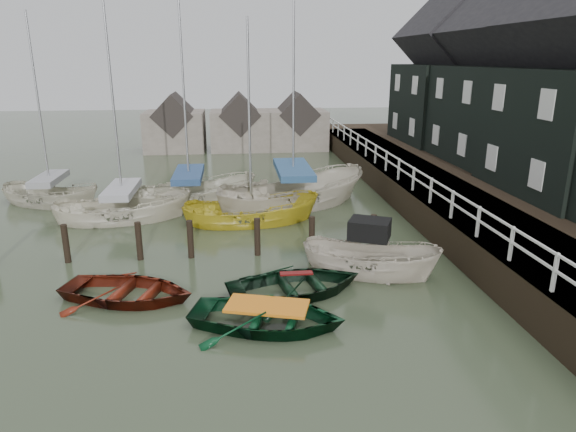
{
  "coord_description": "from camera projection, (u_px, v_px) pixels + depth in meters",
  "views": [
    {
      "loc": [
        0.44,
        -14.58,
        6.91
      ],
      "look_at": [
        2.34,
        3.18,
        1.4
      ],
      "focal_mm": 32.0,
      "sensor_mm": 36.0,
      "label": 1
    }
  ],
  "objects": [
    {
      "name": "land_strip",
      "position": [
        514.0,
        196.0,
        26.87
      ],
      "size": [
        14.0,
        38.0,
        1.5
      ],
      "primitive_type": "cube",
      "color": "black",
      "rests_on": "ground"
    },
    {
      "name": "mooring_pilings",
      "position": [
        193.0,
        244.0,
        18.43
      ],
      "size": [
        13.72,
        0.22,
        1.8
      ],
      "color": "black",
      "rests_on": "ground"
    },
    {
      "name": "pier",
      "position": [
        413.0,
        185.0,
        26.1
      ],
      "size": [
        3.04,
        32.0,
        2.7
      ],
      "color": "black",
      "rests_on": "ground"
    },
    {
      "name": "sailboat_d",
      "position": [
        293.0,
        205.0,
        25.02
      ],
      "size": [
        8.51,
        5.91,
        12.41
      ],
      "rotation": [
        0.0,
        0.0,
        1.98
      ],
      "color": "beige",
      "rests_on": "ground"
    },
    {
      "name": "quay_houses",
      "position": [
        545.0,
        86.0,
        23.92
      ],
      "size": [
        6.52,
        28.14,
        10.01
      ],
      "color": "black",
      "rests_on": "ground"
    },
    {
      "name": "rowboat_dkgreen",
      "position": [
        296.0,
        293.0,
        15.73
      ],
      "size": [
        4.73,
        3.8,
        0.87
      ],
      "primitive_type": "imported",
      "rotation": [
        0.0,
        0.0,
        1.78
      ],
      "color": "black",
      "rests_on": "ground"
    },
    {
      "name": "motorboat",
      "position": [
        369.0,
        272.0,
        17.1
      ],
      "size": [
        4.9,
        3.49,
        2.74
      ],
      "rotation": [
        0.0,
        0.0,
        1.14
      ],
      "color": "beige",
      "rests_on": "ground"
    },
    {
      "name": "sailboat_b",
      "position": [
        190.0,
        204.0,
        25.21
      ],
      "size": [
        7.02,
        3.89,
        10.78
      ],
      "rotation": [
        0.0,
        0.0,
        1.79
      ],
      "color": "beige",
      "rests_on": "ground"
    },
    {
      "name": "ground",
      "position": [
        224.0,
        292.0,
        15.84
      ],
      "size": [
        120.0,
        120.0,
        0.0
      ],
      "primitive_type": "plane",
      "color": "#303B25",
      "rests_on": "ground"
    },
    {
      "name": "rowboat_red",
      "position": [
        129.0,
        299.0,
        15.35
      ],
      "size": [
        4.69,
        3.92,
        0.83
      ],
      "primitive_type": "imported",
      "rotation": [
        0.0,
        0.0,
        1.27
      ],
      "color": "#55180C",
      "rests_on": "ground"
    },
    {
      "name": "sailboat_a",
      "position": [
        124.0,
        218.0,
        22.88
      ],
      "size": [
        6.23,
        3.07,
        11.33
      ],
      "rotation": [
        0.0,
        0.0,
        1.71
      ],
      "color": "beige",
      "rests_on": "ground"
    },
    {
      "name": "far_sheds",
      "position": [
        238.0,
        126.0,
        40.08
      ],
      "size": [
        14.0,
        4.08,
        4.39
      ],
      "color": "#665B51",
      "rests_on": "ground"
    },
    {
      "name": "rowboat_green",
      "position": [
        267.0,
        326.0,
        13.79
      ],
      "size": [
        4.83,
        4.02,
        0.86
      ],
      "primitive_type": "imported",
      "rotation": [
        0.0,
        0.0,
        1.29
      ],
      "color": "black",
      "rests_on": "ground"
    },
    {
      "name": "sailboat_e",
      "position": [
        52.0,
        203.0,
        25.32
      ],
      "size": [
        5.87,
        4.15,
        10.04
      ],
      "rotation": [
        0.0,
        0.0,
        1.15
      ],
      "color": "#BBB59F",
      "rests_on": "ground"
    },
    {
      "name": "sailboat_c",
      "position": [
        252.0,
        222.0,
        22.55
      ],
      "size": [
        6.08,
        2.59,
        9.63
      ],
      "rotation": [
        0.0,
        0.0,
        1.63
      ],
      "color": "gold",
      "rests_on": "ground"
    }
  ]
}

